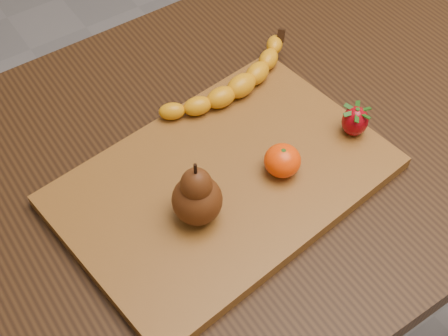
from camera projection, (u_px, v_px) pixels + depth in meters
table at (254, 175)px, 1.02m from camera, size 1.00×0.70×0.76m
cutting_board at (224, 181)px, 0.88m from camera, size 0.48×0.35×0.02m
banana at (241, 86)px, 0.96m from camera, size 0.23×0.09×0.03m
pear at (197, 191)px, 0.79m from camera, size 0.07×0.07×0.10m
mandarin at (282, 161)px, 0.86m from camera, size 0.06×0.06×0.04m
strawberry at (355, 120)px, 0.90m from camera, size 0.05×0.05×0.05m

